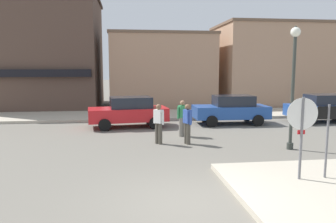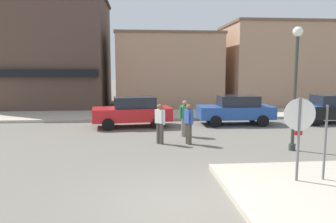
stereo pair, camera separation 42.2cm
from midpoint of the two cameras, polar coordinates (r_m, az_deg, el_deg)
ground_plane at (r=7.64m, az=2.30°, el=-15.76°), size 160.00×160.00×0.00m
kerb_far at (r=20.85m, az=-4.02°, el=-0.59°), size 80.00×4.00×0.15m
stop_sign at (r=8.99m, az=21.02°, el=-2.60°), size 0.82×0.08×2.30m
one_way_sign at (r=9.41m, az=24.85°, el=-3.52°), size 0.60×0.07×2.10m
lamp_post at (r=12.78m, az=20.16°, el=6.81°), size 0.36×0.36×4.54m
parked_car_nearest at (r=16.98m, az=-7.55°, el=0.00°), size 4.16×2.21×1.56m
parked_car_second at (r=18.08m, az=10.29°, el=0.40°), size 4.02×1.91×1.56m
parked_car_third at (r=20.34m, az=25.01°, el=0.60°), size 4.02×1.92×1.56m
pedestrian_crossing_near at (r=13.08m, az=-2.56°, el=-1.94°), size 0.43×0.47×1.61m
pedestrian_crossing_far at (r=14.55m, az=1.71°, el=-0.97°), size 0.54×0.35×1.61m
pedestrian_kerb_side at (r=13.06m, az=2.47°, el=-1.95°), size 0.33×0.55×1.61m
building_corner_shop at (r=27.54m, az=-21.56°, el=9.60°), size 8.96×8.71×8.50m
building_storefront_left_near at (r=26.01m, az=-1.64°, el=7.15°), size 8.04×5.27×5.67m
building_storefront_left_mid at (r=28.34m, az=16.59°, el=7.73°), size 8.34×6.46×6.52m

